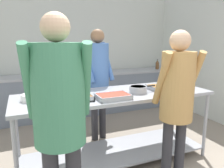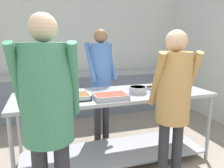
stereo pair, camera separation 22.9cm
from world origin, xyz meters
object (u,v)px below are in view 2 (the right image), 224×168
object	(u,v)px
serving_tray_roast	(111,97)
water_bottle	(167,65)
plate_stack	(32,96)
sauce_pan	(138,90)
guest_serving_right	(47,106)
serving_tray_vegetables	(69,98)
cook_behind_counter	(101,72)
broccoli_bowl	(177,84)
guest_serving_left	(173,95)
serving_tray_greens	(164,88)

from	to	relation	value
serving_tray_roast	water_bottle	distance (m)	3.06
plate_stack	sauce_pan	xyz separation A→B (m)	(1.27, -0.14, 0.01)
serving_tray_roast	guest_serving_right	bearing A→B (deg)	-138.19
guest_serving_right	water_bottle	size ratio (longest dim) A/B	7.52
serving_tray_vegetables	cook_behind_counter	world-z (taller)	cook_behind_counter
guest_serving_right	cook_behind_counter	xyz separation A→B (m)	(0.85, 1.58, -0.01)
plate_stack	guest_serving_right	world-z (taller)	guest_serving_right
serving_tray_vegetables	cook_behind_counter	size ratio (longest dim) A/B	0.27
broccoli_bowl	water_bottle	size ratio (longest dim) A/B	0.78
serving_tray_roast	water_bottle	bearing A→B (deg)	46.51
serving_tray_vegetables	guest_serving_left	xyz separation A→B (m)	(0.98, -0.58, 0.10)
guest_serving_left	water_bottle	bearing A→B (deg)	59.39
broccoli_bowl	guest_serving_right	distance (m)	2.11
plate_stack	cook_behind_counter	world-z (taller)	cook_behind_counter
serving_tray_roast	sauce_pan	xyz separation A→B (m)	(0.41, 0.15, 0.02)
serving_tray_vegetables	serving_tray_roast	world-z (taller)	same
serving_tray_roast	guest_serving_left	xyz separation A→B (m)	(0.51, -0.47, 0.10)
sauce_pan	water_bottle	size ratio (longest dim) A/B	1.54
cook_behind_counter	guest_serving_right	bearing A→B (deg)	-118.35
plate_stack	serving_tray_roast	size ratio (longest dim) A/B	0.66
serving_tray_vegetables	plate_stack	bearing A→B (deg)	155.31
water_bottle	plate_stack	bearing A→B (deg)	-146.93
serving_tray_vegetables	serving_tray_greens	world-z (taller)	same
serving_tray_roast	serving_tray_greens	distance (m)	0.84
plate_stack	sauce_pan	world-z (taller)	sauce_pan
guest_serving_left	cook_behind_counter	size ratio (longest dim) A/B	0.96
broccoli_bowl	guest_serving_right	bearing A→B (deg)	-151.22
sauce_pan	guest_serving_right	bearing A→B (deg)	-145.12
serving_tray_greens	broccoli_bowl	xyz separation A→B (m)	(0.32, 0.18, 0.01)
guest_serving_right	cook_behind_counter	bearing A→B (deg)	61.65
broccoli_bowl	plate_stack	bearing A→B (deg)	-177.36
serving_tray_vegetables	guest_serving_left	bearing A→B (deg)	-30.68
sauce_pan	guest_serving_left	size ratio (longest dim) A/B	0.22
serving_tray_greens	broccoli_bowl	world-z (taller)	broccoli_bowl
guest_serving_right	broccoli_bowl	bearing A→B (deg)	28.78
plate_stack	serving_tray_roast	xyz separation A→B (m)	(0.86, -0.29, -0.01)
sauce_pan	serving_tray_greens	xyz separation A→B (m)	(0.41, 0.06, -0.02)
serving_tray_roast	serving_tray_greens	size ratio (longest dim) A/B	0.98
water_bottle	serving_tray_roast	bearing A→B (deg)	-133.49
sauce_pan	guest_serving_left	distance (m)	0.63
serving_tray_roast	broccoli_bowl	size ratio (longest dim) A/B	2.05
plate_stack	cook_behind_counter	size ratio (longest dim) A/B	0.14
plate_stack	broccoli_bowl	xyz separation A→B (m)	(2.00, 0.09, -0.00)
serving_tray_roast	serving_tray_greens	xyz separation A→B (m)	(0.82, 0.20, 0.00)
plate_stack	broccoli_bowl	distance (m)	2.00
cook_behind_counter	plate_stack	bearing A→B (deg)	-146.69
guest_serving_right	cook_behind_counter	world-z (taller)	guest_serving_right
plate_stack	water_bottle	xyz separation A→B (m)	(2.96, 1.93, 0.03)
sauce_pan	guest_serving_left	world-z (taller)	guest_serving_left
sauce_pan	serving_tray_roast	bearing A→B (deg)	-160.35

